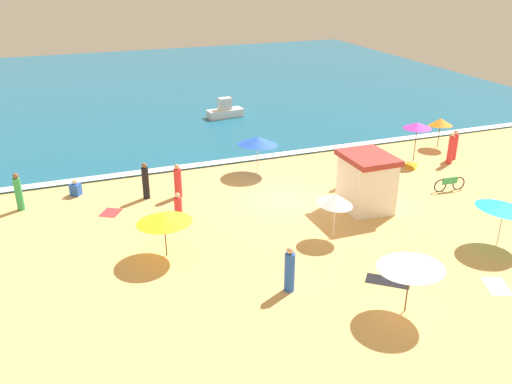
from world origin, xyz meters
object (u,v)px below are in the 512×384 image
(beachgoer_0, at_px, (290,270))
(beachgoer_6, at_px, (178,182))
(parked_bicycle, at_px, (450,184))
(beachgoer_3, at_px, (347,169))
(beachgoer_8, at_px, (19,192))
(beach_umbrella_4, at_px, (441,122))
(small_boat_0, at_px, (225,111))
(beach_umbrella_0, at_px, (258,141))
(beach_umbrella_1, at_px, (504,206))
(lifeguard_cabana, at_px, (366,181))
(beachgoer_9, at_px, (146,182))
(beachgoer_4, at_px, (178,209))
(beach_umbrella_8, at_px, (411,263))
(beachgoer_1, at_px, (454,146))
(beach_umbrella_2, at_px, (164,218))
(beach_umbrella_3, at_px, (417,126))
(beach_umbrella_7, at_px, (335,199))
(beachgoer_2, at_px, (76,189))
(beachgoer_7, at_px, (451,149))

(beachgoer_0, height_order, beachgoer_6, beachgoer_0)
(parked_bicycle, height_order, beachgoer_3, beachgoer_3)
(beachgoer_6, relative_size, beachgoer_8, 0.94)
(beachgoer_3, distance_m, beachgoer_8, 16.50)
(beach_umbrella_4, distance_m, small_boat_0, 15.57)
(beach_umbrella_0, height_order, beach_umbrella_1, beach_umbrella_0)
(beach_umbrella_0, relative_size, beachgoer_8, 1.64)
(lifeguard_cabana, distance_m, beachgoer_9, 10.87)
(beach_umbrella_1, height_order, beachgoer_4, beach_umbrella_1)
(beach_umbrella_8, xyz_separation_m, beachgoer_9, (-6.52, 12.81, -0.99))
(beachgoer_1, bearing_deg, beach_umbrella_2, -163.99)
(beach_umbrella_4, relative_size, parked_bicycle, 1.07)
(beach_umbrella_3, height_order, beachgoer_6, beach_umbrella_3)
(lifeguard_cabana, relative_size, beachgoer_9, 1.44)
(beach_umbrella_1, distance_m, beach_umbrella_4, 13.07)
(beach_umbrella_3, distance_m, small_boat_0, 15.11)
(lifeguard_cabana, height_order, beach_umbrella_7, lifeguard_cabana)
(lifeguard_cabana, height_order, beach_umbrella_3, lifeguard_cabana)
(beach_umbrella_7, bearing_deg, beachgoer_0, -138.12)
(beachgoer_2, relative_size, beachgoer_9, 0.45)
(beach_umbrella_0, bearing_deg, beach_umbrella_2, -132.61)
(beach_umbrella_4, bearing_deg, beachgoer_9, -175.63)
(beachgoer_0, distance_m, beachgoer_8, 14.36)
(beach_umbrella_3, relative_size, beachgoer_3, 1.29)
(beach_umbrella_0, height_order, parked_bicycle, beach_umbrella_0)
(beachgoer_4, bearing_deg, beach_umbrella_4, 15.01)
(lifeguard_cabana, xyz_separation_m, beachgoer_1, (8.66, 4.18, -0.53))
(beach_umbrella_1, xyz_separation_m, small_boat_0, (-4.67, 22.98, -1.24))
(beachgoer_1, xyz_separation_m, beachgoer_8, (-24.26, 1.53, 0.05))
(beach_umbrella_0, xyz_separation_m, beach_umbrella_8, (-0.04, -14.21, 0.03))
(beach_umbrella_8, xyz_separation_m, beachgoer_1, (11.82, 12.08, -1.05))
(beach_umbrella_2, xyz_separation_m, beachgoer_3, (10.67, 4.09, -0.80))
(beach_umbrella_1, height_order, small_boat_0, beach_umbrella_1)
(beach_umbrella_7, distance_m, beachgoer_2, 13.45)
(beach_umbrella_3, height_order, beachgoer_9, beach_umbrella_3)
(beach_umbrella_4, bearing_deg, beachgoer_7, -115.74)
(beachgoer_1, bearing_deg, beachgoer_3, -171.02)
(beach_umbrella_3, xyz_separation_m, beach_umbrella_4, (2.98, 1.59, -0.53))
(beach_umbrella_8, distance_m, beachgoer_1, 16.93)
(beach_umbrella_0, xyz_separation_m, beachgoer_8, (-12.47, -0.60, -0.97))
(beachgoer_6, bearing_deg, beach_umbrella_3, 1.17)
(beach_umbrella_7, relative_size, beachgoer_2, 2.63)
(beach_umbrella_4, xyz_separation_m, beach_umbrella_8, (-12.41, -14.26, 0.25))
(beach_umbrella_2, relative_size, beachgoer_9, 1.60)
(beachgoer_2, xyz_separation_m, small_boat_0, (11.62, 11.11, 0.21))
(lifeguard_cabana, bearing_deg, parked_bicycle, 2.80)
(beach_umbrella_1, relative_size, beachgoer_1, 1.36)
(beach_umbrella_0, distance_m, beachgoer_6, 5.44)
(beach_umbrella_2, bearing_deg, beachgoer_1, 16.01)
(beach_umbrella_8, distance_m, beachgoer_8, 18.46)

